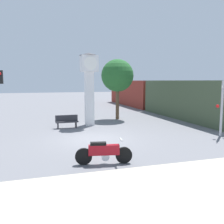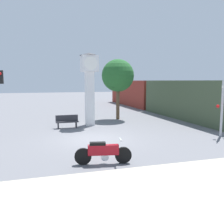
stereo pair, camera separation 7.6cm
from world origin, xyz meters
name	(u,v)px [view 1 (the left image)]	position (x,y,z in m)	size (l,w,h in m)	color
ground_plane	(94,139)	(0.00, 0.00, 0.00)	(120.00, 120.00, 0.00)	slate
sidewalk_strip	(165,208)	(0.00, -8.33, 0.05)	(36.00, 6.00, 0.10)	#B2A893
motorcycle	(104,152)	(-0.58, -4.33, 0.49)	(2.31, 0.66, 1.03)	black
clock_tower	(89,78)	(0.74, 4.64, 3.59)	(1.43, 1.43, 5.43)	white
freight_train	(155,95)	(10.04, 12.09, 1.70)	(2.80, 25.45, 3.40)	#425138
railroad_crossing_signal	(222,106)	(7.60, -1.46, 1.86)	(0.90, 0.82, 3.38)	#B7B7BC
street_tree	(117,76)	(3.71, 6.89, 3.80)	(2.81, 2.81, 5.23)	brown
bench	(67,121)	(-1.06, 4.01, 0.49)	(1.60, 0.44, 0.92)	#2D2D33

